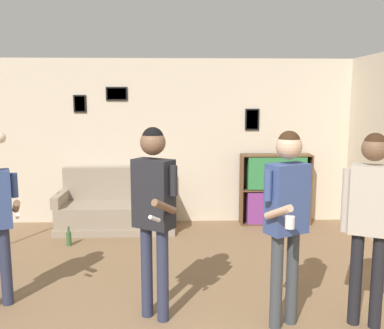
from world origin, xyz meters
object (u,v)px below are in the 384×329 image
person_player_foreground_center (153,202)px  person_spectator_near_bookshelf (371,209)px  bookshelf (275,189)px  couch (117,210)px  person_watcher_holding_cup (287,207)px  bottle_on_floor (69,238)px

person_player_foreground_center → person_spectator_near_bookshelf: person_player_foreground_center is taller
bookshelf → person_spectator_near_bookshelf: person_spectator_near_bookshelf is taller
couch → bookshelf: bookshelf is taller
bookshelf → person_watcher_holding_cup: size_ratio=0.65×
couch → bookshelf: (2.58, 0.19, 0.27)m
bookshelf → person_watcher_holding_cup: bearing=-101.4°
person_spectator_near_bookshelf → bottle_on_floor: bearing=145.1°
couch → person_player_foreground_center: bearing=-75.3°
person_watcher_holding_cup → bottle_on_floor: person_watcher_holding_cup is taller
person_spectator_near_bookshelf → bottle_on_floor: 4.07m
person_player_foreground_center → bottle_on_floor: 2.66m
person_player_foreground_center → person_watcher_holding_cup: person_player_foreground_center is taller
couch → bottle_on_floor: bearing=-125.9°
person_spectator_near_bookshelf → person_player_foreground_center: bearing=174.2°
couch → bookshelf: bearing=4.2°
couch → person_spectator_near_bookshelf: size_ratio=1.05×
bottle_on_floor → bookshelf: bearing=17.3°
couch → person_watcher_holding_cup: size_ratio=1.04×
person_spectator_near_bookshelf → bottle_on_floor: (-3.24, 2.26, -0.99)m
person_player_foreground_center → person_watcher_holding_cup: (1.18, -0.17, -0.02)m
person_watcher_holding_cup → couch: bearing=122.5°
person_player_foreground_center → person_spectator_near_bookshelf: bearing=-5.8°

